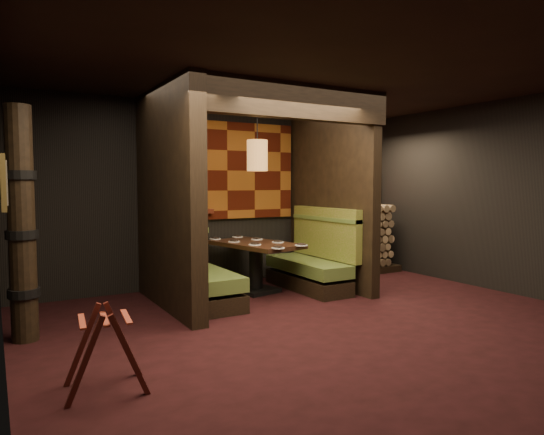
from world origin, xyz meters
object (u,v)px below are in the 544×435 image
Objects in this scene: totem_column at (22,226)px; dining_table at (256,258)px; booth_bench_right at (313,263)px; luggage_rack at (105,347)px; booth_bench_left at (197,274)px; firewood_stack at (353,239)px; pendant_lamp at (257,155)px.

dining_table is at bearing 14.05° from totem_column.
booth_bench_right is 2.30× the size of luggage_rack.
booth_bench_left reaches higher than dining_table.
dining_table is 0.64× the size of totem_column.
firewood_stack is at bearing 13.19° from totem_column.
luggage_rack is (-2.64, -2.38, -1.67)m from pendant_lamp.
totem_column reaches higher than booth_bench_left.
booth_bench_left is 1.04× the size of dining_table.
dining_table is at bearing 42.67° from luggage_rack.
firewood_stack is at bearing 11.97° from dining_table.
pendant_lamp reaches higher than dining_table.
booth_bench_left is at bearing 180.00° from booth_bench_right.
totem_column is (-0.47, 1.65, 0.84)m from luggage_rack.
pendant_lamp is at bearing -90.00° from dining_table.
pendant_lamp is at bearing 13.18° from totem_column.
totem_column is 1.39× the size of firewood_stack.
pendant_lamp reaches higher than totem_column.
totem_column reaches higher than luggage_rack.
booth_bench_right is 0.92× the size of firewood_stack.
dining_table is at bearing -168.03° from firewood_stack.
pendant_lamp is at bearing 168.47° from booth_bench_right.
luggage_rack is at bearing -137.92° from pendant_lamp.
luggage_rack is 1.91m from totem_column.
pendant_lamp is 2.69m from firewood_stack.
dining_table is 2.21× the size of luggage_rack.
firewood_stack is at bearing 27.35° from booth_bench_right.
luggage_rack is at bearing -147.89° from booth_bench_right.
firewood_stack is at bearing 30.83° from luggage_rack.
booth_bench_right is 1.85m from pendant_lamp.
totem_column is at bearing 105.96° from luggage_rack.
pendant_lamp is at bearing -166.81° from firewood_stack.
luggage_rack is 0.40× the size of firewood_stack.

